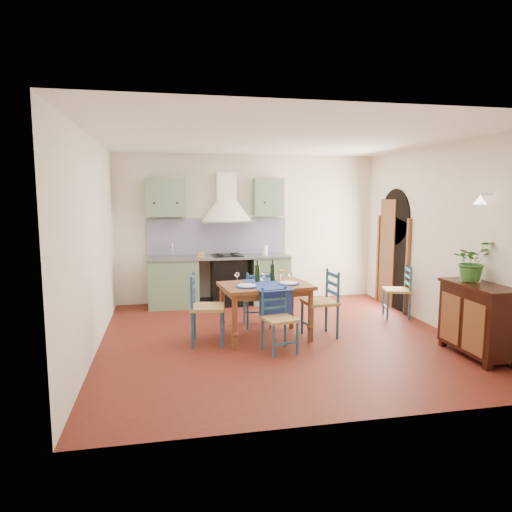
# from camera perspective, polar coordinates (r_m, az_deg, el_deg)

# --- Properties ---
(floor) EXTENTS (5.00, 5.00, 0.00)m
(floor) POSITION_cam_1_polar(r_m,az_deg,el_deg) (6.66, 2.98, -10.19)
(floor) COLOR #4D1910
(floor) RESTS_ON ground
(back_wall) EXTENTS (5.00, 0.96, 2.80)m
(back_wall) POSITION_cam_1_polar(r_m,az_deg,el_deg) (8.56, -3.81, 0.98)
(back_wall) COLOR beige
(back_wall) RESTS_ON ground
(right_wall) EXTENTS (0.26, 5.00, 2.80)m
(right_wall) POSITION_cam_1_polar(r_m,az_deg,el_deg) (7.64, 20.97, 1.86)
(right_wall) COLOR beige
(right_wall) RESTS_ON ground
(left_wall) EXTENTS (0.04, 5.00, 2.80)m
(left_wall) POSITION_cam_1_polar(r_m,az_deg,el_deg) (6.25, -19.76, 1.32)
(left_wall) COLOR beige
(left_wall) RESTS_ON ground
(ceiling) EXTENTS (5.00, 5.00, 0.01)m
(ceiling) POSITION_cam_1_polar(r_m,az_deg,el_deg) (6.39, 3.15, 14.51)
(ceiling) COLOR white
(ceiling) RESTS_ON back_wall
(dining_table) EXTENTS (1.33, 1.02, 1.10)m
(dining_table) POSITION_cam_1_polar(r_m,az_deg,el_deg) (6.47, 1.23, -4.33)
(dining_table) COLOR brown
(dining_table) RESTS_ON ground
(chair_near) EXTENTS (0.47, 0.47, 0.84)m
(chair_near) POSITION_cam_1_polar(r_m,az_deg,el_deg) (5.99, 2.85, -7.90)
(chair_near) COLOR navy
(chair_near) RESTS_ON ground
(chair_far) EXTENTS (0.42, 0.42, 0.88)m
(chair_far) POSITION_cam_1_polar(r_m,az_deg,el_deg) (7.09, 0.18, -5.27)
(chair_far) COLOR navy
(chair_far) RESTS_ON ground
(chair_left) EXTENTS (0.51, 0.51, 0.97)m
(chair_left) POSITION_cam_1_polar(r_m,az_deg,el_deg) (6.32, -6.41, -6.47)
(chair_left) COLOR navy
(chair_left) RESTS_ON ground
(chair_right) EXTENTS (0.48, 0.48, 0.96)m
(chair_right) POSITION_cam_1_polar(r_m,az_deg,el_deg) (6.67, 8.25, -5.79)
(chair_right) COLOR navy
(chair_right) RESTS_ON ground
(chair_spare) EXTENTS (0.51, 0.51, 0.87)m
(chair_spare) POSITION_cam_1_polar(r_m,az_deg,el_deg) (8.00, 17.40, -4.16)
(chair_spare) COLOR navy
(chair_spare) RESTS_ON ground
(sideboard) EXTENTS (0.50, 1.05, 0.94)m
(sideboard) POSITION_cam_1_polar(r_m,az_deg,el_deg) (6.43, 25.97, -6.91)
(sideboard) COLOR black
(sideboard) RESTS_ON ground
(potted_plant) EXTENTS (0.58, 0.55, 0.52)m
(potted_plant) POSITION_cam_1_polar(r_m,az_deg,el_deg) (6.48, 25.35, -0.57)
(potted_plant) COLOR #2E6927
(potted_plant) RESTS_ON sideboard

